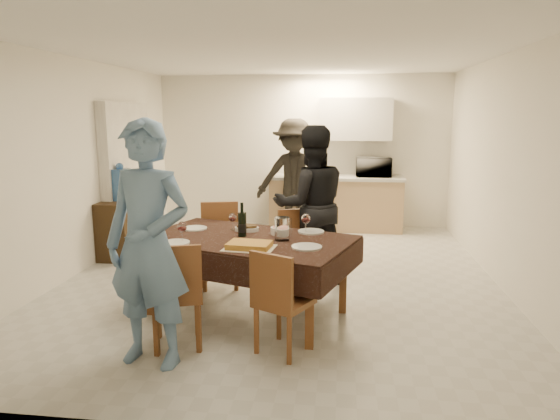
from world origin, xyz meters
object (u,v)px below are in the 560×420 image
at_px(person_kitchen, 294,177).
at_px(water_jug, 121,184).
at_px(dining_table, 246,241).
at_px(water_pitcher, 282,229).
at_px(console, 123,228).
at_px(wine_bottle, 242,220).
at_px(savoury_tart, 249,245).
at_px(person_far, 311,205).
at_px(microwave, 374,167).
at_px(person_near, 148,245).

bearing_deg(person_kitchen, water_jug, -144.86).
distance_m(dining_table, water_pitcher, 0.38).
bearing_deg(console, water_pitcher, -37.58).
xyz_separation_m(wine_bottle, savoury_tart, (0.15, -0.43, -0.14)).
bearing_deg(person_far, water_jug, -34.09).
xyz_separation_m(console, savoury_tart, (2.18, -2.20, 0.40)).
bearing_deg(water_pitcher, microwave, 74.68).
xyz_separation_m(wine_bottle, water_pitcher, (0.40, -0.10, -0.06)).
height_order(dining_table, person_far, person_far).
bearing_deg(console, wine_bottle, -41.08).
distance_m(savoury_tart, person_kitchen, 3.76).
distance_m(console, wine_bottle, 2.75).
relative_size(dining_table, microwave, 3.86).
xyz_separation_m(water_jug, savoury_tart, (2.18, -2.20, -0.20)).
bearing_deg(wine_bottle, water_pitcher, -14.04).
distance_m(dining_table, person_far, 1.20).
relative_size(dining_table, person_far, 1.23).
bearing_deg(person_far, person_near, 44.63).
bearing_deg(water_jug, person_far, -16.36).
xyz_separation_m(savoury_tart, microwave, (1.31, 4.21, 0.28)).
height_order(dining_table, console, console).
xyz_separation_m(water_jug, wine_bottle, (2.03, -1.77, -0.06)).
height_order(water_jug, savoury_tart, water_jug).
height_order(wine_bottle, microwave, microwave).
height_order(dining_table, savoury_tart, savoury_tart).
bearing_deg(dining_table, water_pitcher, 10.50).
bearing_deg(water_jug, wine_bottle, -41.08).
relative_size(console, water_pitcher, 3.88).
bearing_deg(savoury_tart, dining_table, 104.74).
height_order(dining_table, wine_bottle, wine_bottle).
xyz_separation_m(console, person_kitchen, (2.21, 1.56, 0.54)).
bearing_deg(person_far, dining_table, 44.63).
height_order(console, person_near, person_near).
height_order(water_jug, water_pitcher, water_jug).
bearing_deg(person_far, microwave, -124.97).
bearing_deg(water_pitcher, savoury_tart, -127.15).
relative_size(console, wine_bottle, 2.55).
distance_m(water_jug, water_pitcher, 3.07).
height_order(dining_table, water_pitcher, water_pitcher).
relative_size(water_pitcher, microwave, 0.38).
bearing_deg(savoury_tart, water_jug, 134.75).
bearing_deg(person_far, console, -34.09).
height_order(savoury_tart, person_kitchen, person_kitchen).
bearing_deg(microwave, person_far, 72.76).
bearing_deg(water_pitcher, water_jug, 142.42).
xyz_separation_m(water_pitcher, person_near, (-0.90, -1.00, 0.08)).
height_order(wine_bottle, savoury_tart, wine_bottle).
xyz_separation_m(dining_table, water_pitcher, (0.35, -0.05, 0.14)).
xyz_separation_m(water_jug, person_far, (2.63, -0.77, -0.09)).
xyz_separation_m(dining_table, console, (-2.08, 1.82, -0.34)).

